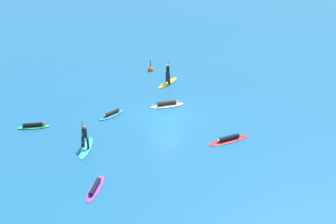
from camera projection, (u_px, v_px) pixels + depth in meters
ground_plane at (168, 118)px, 35.74m from camera, size 120.00×120.00×0.00m
surfer_on_red_board at (229, 139)px, 32.64m from camera, size 3.24×0.85×0.40m
surfer_on_yellow_board at (168, 78)px, 41.23m from camera, size 2.77×1.94×2.28m
surfer_on_blue_board at (112, 114)px, 35.98m from camera, size 2.51×1.34×0.39m
surfer_on_purple_board at (95, 187)px, 27.71m from camera, size 2.22×2.58×0.36m
surfer_on_white_board at (167, 104)px, 37.41m from camera, size 2.88×1.20×0.46m
surfer_on_teal_board at (86, 143)px, 31.55m from camera, size 2.03×2.75×2.10m
surfer_on_green_board at (34, 126)px, 34.29m from camera, size 2.47×1.29×0.40m
marker_buoy at (151, 69)px, 43.98m from camera, size 0.51×0.51×1.26m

